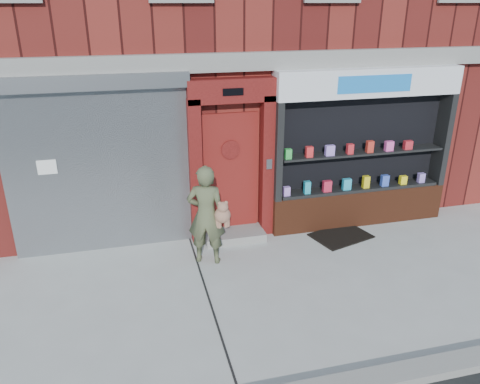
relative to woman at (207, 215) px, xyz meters
name	(u,v)px	position (x,y,z in m)	size (l,w,h in m)	color
ground	(306,283)	(1.36, -1.03, -0.85)	(80.00, 80.00, 0.00)	#9E9E99
curb	(376,380)	(1.36, -3.18, -0.79)	(60.00, 0.30, 0.12)	gray
building	(222,5)	(1.36, 4.96, 3.15)	(12.00, 8.16, 8.00)	#4A1310
shutter_bay	(98,155)	(-1.64, 0.89, 0.87)	(3.10, 0.30, 3.04)	gray
red_door_bay	(232,161)	(0.61, 0.83, 0.60)	(1.52, 0.58, 2.90)	#490D0C
pharmacy_bay	(361,156)	(3.10, 0.78, 0.52)	(3.50, 0.41, 3.00)	#5B2815
woman	(207,215)	(0.00, 0.00, 0.00)	(0.74, 0.59, 1.70)	#4E5437
doormat	(341,236)	(2.57, 0.27, -0.84)	(1.04, 0.73, 0.03)	black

